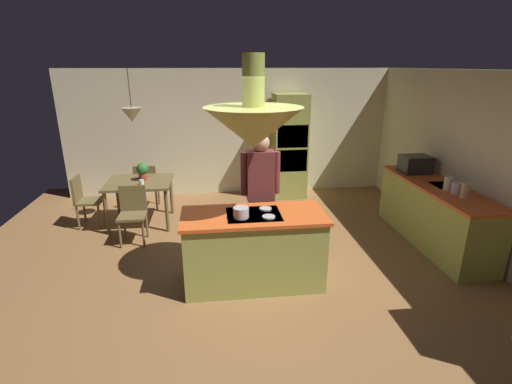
{
  "coord_description": "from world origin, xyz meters",
  "views": [
    {
      "loc": [
        -0.47,
        -4.31,
        2.61
      ],
      "look_at": [
        0.1,
        0.4,
        1.0
      ],
      "focal_mm": 26.37,
      "sensor_mm": 36.0,
      "label": 1
    }
  ],
  "objects_px": {
    "person_at_island": "(260,189)",
    "canister_sugar": "(457,188)",
    "kitchen_island": "(254,249)",
    "oven_tower": "(289,147)",
    "chair_at_corner": "(84,198)",
    "potted_plant_on_table": "(143,170)",
    "canister_flour": "(465,191)",
    "cup_on_table": "(142,182)",
    "canister_tea": "(449,184)",
    "cooking_pot_on_cooktop": "(241,212)",
    "dining_table": "(139,187)",
    "chair_by_back_wall": "(147,184)",
    "microwave_on_counter": "(416,164)",
    "chair_facing_island": "(133,210)"
  },
  "relations": [
    {
      "from": "microwave_on_counter",
      "to": "chair_by_back_wall",
      "type": "bearing_deg",
      "value": 164.16
    },
    {
      "from": "chair_at_corner",
      "to": "oven_tower",
      "type": "bearing_deg",
      "value": -72.88
    },
    {
      "from": "cup_on_table",
      "to": "chair_at_corner",
      "type": "bearing_deg",
      "value": 166.99
    },
    {
      "from": "kitchen_island",
      "to": "canister_sugar",
      "type": "relative_size",
      "value": 10.81
    },
    {
      "from": "person_at_island",
      "to": "cooking_pot_on_cooktop",
      "type": "bearing_deg",
      "value": -112.55
    },
    {
      "from": "chair_by_back_wall",
      "to": "potted_plant_on_table",
      "type": "xyz_separation_m",
      "value": [
        0.07,
        -0.63,
        0.42
      ]
    },
    {
      "from": "potted_plant_on_table",
      "to": "canister_flour",
      "type": "relative_size",
      "value": 1.44
    },
    {
      "from": "chair_at_corner",
      "to": "potted_plant_on_table",
      "type": "bearing_deg",
      "value": -86.61
    },
    {
      "from": "canister_tea",
      "to": "canister_flour",
      "type": "bearing_deg",
      "value": -90.0
    },
    {
      "from": "cooking_pot_on_cooktop",
      "to": "chair_facing_island",
      "type": "bearing_deg",
      "value": 134.87
    },
    {
      "from": "potted_plant_on_table",
      "to": "canister_sugar",
      "type": "bearing_deg",
      "value": -21.45
    },
    {
      "from": "chair_facing_island",
      "to": "canister_sugar",
      "type": "relative_size",
      "value": 5.45
    },
    {
      "from": "dining_table",
      "to": "chair_by_back_wall",
      "type": "bearing_deg",
      "value": 90.0
    },
    {
      "from": "oven_tower",
      "to": "cup_on_table",
      "type": "relative_size",
      "value": 23.15
    },
    {
      "from": "person_at_island",
      "to": "chair_by_back_wall",
      "type": "bearing_deg",
      "value": 131.24
    },
    {
      "from": "chair_by_back_wall",
      "to": "potted_plant_on_table",
      "type": "relative_size",
      "value": 2.9
    },
    {
      "from": "oven_tower",
      "to": "cooking_pot_on_cooktop",
      "type": "height_order",
      "value": "oven_tower"
    },
    {
      "from": "kitchen_island",
      "to": "microwave_on_counter",
      "type": "height_order",
      "value": "microwave_on_counter"
    },
    {
      "from": "dining_table",
      "to": "chair_at_corner",
      "type": "relative_size",
      "value": 1.22
    },
    {
      "from": "kitchen_island",
      "to": "microwave_on_counter",
      "type": "bearing_deg",
      "value": 27.77
    },
    {
      "from": "chair_by_back_wall",
      "to": "cup_on_table",
      "type": "relative_size",
      "value": 9.67
    },
    {
      "from": "dining_table",
      "to": "cup_on_table",
      "type": "relative_size",
      "value": 11.84
    },
    {
      "from": "cup_on_table",
      "to": "cooking_pot_on_cooktop",
      "type": "height_order",
      "value": "cooking_pot_on_cooktop"
    },
    {
      "from": "canister_tea",
      "to": "chair_by_back_wall",
      "type": "bearing_deg",
      "value": 154.12
    },
    {
      "from": "dining_table",
      "to": "chair_at_corner",
      "type": "distance_m",
      "value": 0.92
    },
    {
      "from": "chair_at_corner",
      "to": "potted_plant_on_table",
      "type": "xyz_separation_m",
      "value": [
        0.98,
        0.06,
        0.42
      ]
    },
    {
      "from": "person_at_island",
      "to": "chair_at_corner",
      "type": "height_order",
      "value": "person_at_island"
    },
    {
      "from": "potted_plant_on_table",
      "to": "microwave_on_counter",
      "type": "xyz_separation_m",
      "value": [
        4.47,
        -0.66,
        0.14
      ]
    },
    {
      "from": "person_at_island",
      "to": "canister_sugar",
      "type": "xyz_separation_m",
      "value": [
        2.67,
        -0.25,
        -0.02
      ]
    },
    {
      "from": "cup_on_table",
      "to": "canister_flour",
      "type": "bearing_deg",
      "value": -20.32
    },
    {
      "from": "canister_tea",
      "to": "microwave_on_counter",
      "type": "bearing_deg",
      "value": 90.0
    },
    {
      "from": "oven_tower",
      "to": "canister_flour",
      "type": "bearing_deg",
      "value": -60.07
    },
    {
      "from": "dining_table",
      "to": "canister_flour",
      "type": "bearing_deg",
      "value": -22.49
    },
    {
      "from": "canister_flour",
      "to": "microwave_on_counter",
      "type": "xyz_separation_m",
      "value": [
        0.0,
        1.27,
        0.04
      ]
    },
    {
      "from": "chair_at_corner",
      "to": "canister_sugar",
      "type": "height_order",
      "value": "canister_sugar"
    },
    {
      "from": "cup_on_table",
      "to": "canister_tea",
      "type": "distance_m",
      "value": 4.64
    },
    {
      "from": "person_at_island",
      "to": "cup_on_table",
      "type": "relative_size",
      "value": 19.68
    },
    {
      "from": "dining_table",
      "to": "canister_tea",
      "type": "distance_m",
      "value": 4.8
    },
    {
      "from": "canister_flour",
      "to": "cooking_pot_on_cooktop",
      "type": "xyz_separation_m",
      "value": [
        -3.0,
        -0.35,
        -0.02
      ]
    },
    {
      "from": "oven_tower",
      "to": "canister_flour",
      "type": "xyz_separation_m",
      "value": [
        1.74,
        -3.02,
        -0.01
      ]
    },
    {
      "from": "chair_facing_island",
      "to": "dining_table",
      "type": "bearing_deg",
      "value": 90.0
    },
    {
      "from": "oven_tower",
      "to": "microwave_on_counter",
      "type": "bearing_deg",
      "value": -45.12
    },
    {
      "from": "kitchen_island",
      "to": "oven_tower",
      "type": "xyz_separation_m",
      "value": [
        1.1,
        3.24,
        0.57
      ]
    },
    {
      "from": "kitchen_island",
      "to": "dining_table",
      "type": "height_order",
      "value": "kitchen_island"
    },
    {
      "from": "kitchen_island",
      "to": "potted_plant_on_table",
      "type": "relative_size",
      "value": 5.75
    },
    {
      "from": "dining_table",
      "to": "canister_tea",
      "type": "height_order",
      "value": "canister_tea"
    },
    {
      "from": "chair_facing_island",
      "to": "canister_flour",
      "type": "relative_size",
      "value": 4.19
    },
    {
      "from": "kitchen_island",
      "to": "cooking_pot_on_cooktop",
      "type": "bearing_deg",
      "value": -140.91
    },
    {
      "from": "dining_table",
      "to": "potted_plant_on_table",
      "type": "bearing_deg",
      "value": 40.82
    },
    {
      "from": "chair_by_back_wall",
      "to": "canister_flour",
      "type": "xyz_separation_m",
      "value": [
        4.54,
        -2.56,
        0.53
      ]
    }
  ]
}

